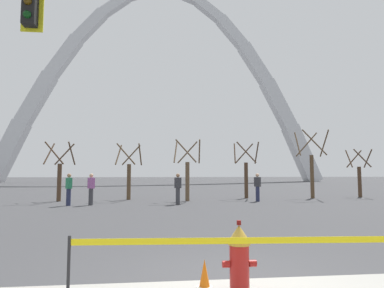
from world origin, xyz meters
name	(u,v)px	position (x,y,z in m)	size (l,w,h in m)	color
ground_plane	(228,283)	(0.00, 0.00, 0.00)	(240.00, 240.00, 0.00)	#3D3D3F
fire_hydrant	(239,260)	(0.04, -0.52, 0.47)	(0.46, 0.48, 0.99)	#5E0F0D
caution_tape_barrier	(241,256)	(0.00, -0.76, 0.57)	(4.31, 0.31, 0.85)	#232326
monument_arch	(162,90)	(0.00, 54.43, 16.53)	(59.02, 2.59, 36.77)	silver
tree_far_left	(59,175)	(-6.57, 14.89, 1.50)	(1.57, 1.58, 3.38)	#473323
tree_left_mid	(129,175)	(-2.69, 15.64, 1.50)	(1.58, 1.59, 3.39)	brown
tree_center_left	(187,174)	(0.76, 14.32, 1.57)	(1.64, 1.65, 3.54)	brown
tree_center_right	(246,173)	(4.73, 15.99, 1.60)	(1.67, 1.68, 3.59)	#473323
tree_right_mid	(312,168)	(8.94, 15.51, 1.93)	(2.00, 2.01, 4.35)	brown
tree_far_right	(359,176)	(12.60, 16.14, 1.42)	(1.50, 1.50, 3.20)	#473323
pedestrian_walking_left	(258,187)	(4.72, 13.57, 0.82)	(0.38, 0.38, 1.59)	#232847
pedestrian_standing_center	(178,188)	(0.08, 12.29, 0.82)	(0.36, 0.39, 1.59)	#38383D
pedestrian_walking_right	(91,189)	(-4.31, 12.38, 0.82)	(0.38, 0.38, 1.59)	#38383D
pedestrian_near_trees	(69,189)	(-5.36, 12.21, 0.82)	(0.37, 0.39, 1.59)	#232847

